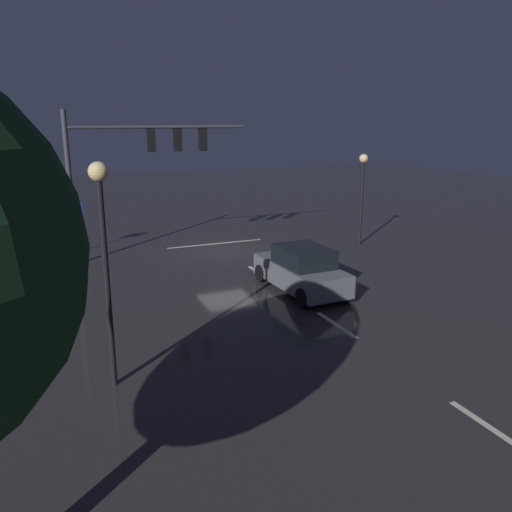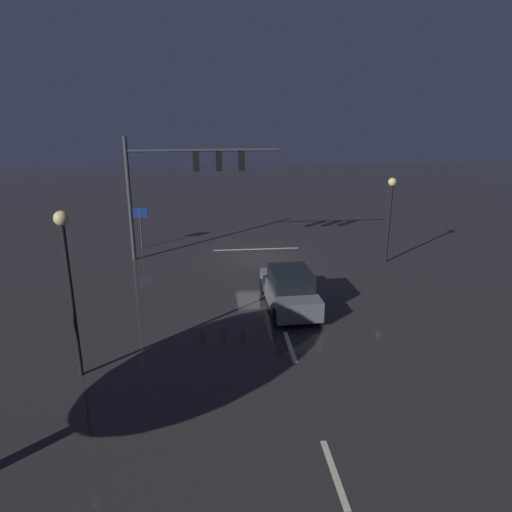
% 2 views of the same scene
% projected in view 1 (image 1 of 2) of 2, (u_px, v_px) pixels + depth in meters
% --- Properties ---
extents(ground_plane, '(80.00, 80.00, 0.00)m').
position_uv_depth(ground_plane, '(226.00, 251.00, 24.83)').
color(ground_plane, '#2D2B2B').
extents(traffic_signal_assembly, '(8.00, 0.47, 6.56)m').
position_uv_depth(traffic_signal_assembly, '(137.00, 155.00, 22.56)').
color(traffic_signal_assembly, '#383A3D').
rests_on(traffic_signal_assembly, ground_plane).
extents(lane_dash_far, '(0.16, 2.20, 0.01)m').
position_uv_depth(lane_dash_far, '(259.00, 273.00, 21.28)').
color(lane_dash_far, beige).
rests_on(lane_dash_far, ground_plane).
extents(lane_dash_mid, '(0.16, 2.20, 0.01)m').
position_uv_depth(lane_dash_mid, '(336.00, 325.00, 15.94)').
color(lane_dash_mid, beige).
rests_on(lane_dash_mid, ground_plane).
extents(lane_dash_near, '(0.16, 2.20, 0.01)m').
position_uv_depth(lane_dash_near, '(491.00, 428.00, 10.61)').
color(lane_dash_near, beige).
rests_on(lane_dash_near, ground_plane).
extents(stop_bar, '(5.00, 0.16, 0.01)m').
position_uv_depth(stop_bar, '(215.00, 244.00, 26.30)').
color(stop_bar, beige).
rests_on(stop_bar, ground_plane).
extents(car_approaching, '(2.06, 4.43, 1.70)m').
position_uv_depth(car_approaching, '(301.00, 270.00, 18.91)').
color(car_approaching, slate).
rests_on(car_approaching, ground_plane).
extents(street_lamp_left_kerb, '(0.44, 0.44, 4.53)m').
position_uv_depth(street_lamp_left_kerb, '(363.00, 181.00, 25.37)').
color(street_lamp_left_kerb, black).
rests_on(street_lamp_left_kerb, ground_plane).
extents(street_lamp_right_kerb, '(0.44, 0.44, 5.30)m').
position_uv_depth(street_lamp_right_kerb, '(103.00, 235.00, 11.41)').
color(street_lamp_right_kerb, black).
rests_on(street_lamp_right_kerb, ground_plane).
extents(route_sign, '(0.90, 0.15, 2.47)m').
position_uv_depth(route_sign, '(74.00, 216.00, 24.15)').
color(route_sign, '#383A3D').
rests_on(route_sign, ground_plane).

